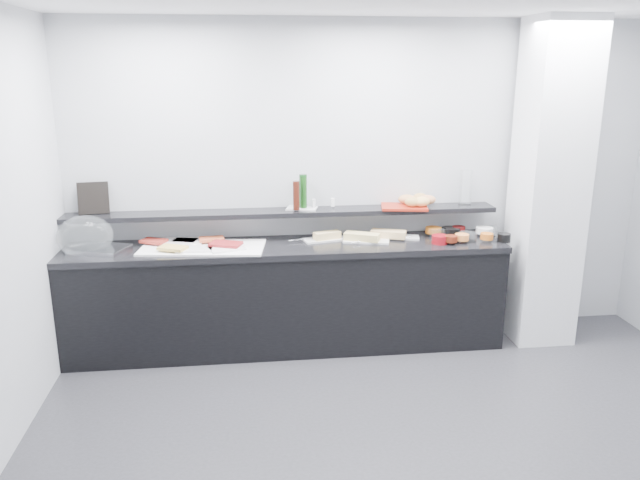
{
  "coord_description": "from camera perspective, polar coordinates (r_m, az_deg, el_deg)",
  "views": [
    {
      "loc": [
        -1.01,
        -3.22,
        2.31
      ],
      "look_at": [
        -0.45,
        1.45,
        1.0
      ],
      "focal_mm": 35.0,
      "sensor_mm": 36.0,
      "label": 1
    }
  ],
  "objects": [
    {
      "name": "fill_glass_cream",
      "position": [
        5.56,
        14.8,
        0.87
      ],
      "size": [
        0.15,
        0.15,
        0.05
      ],
      "primitive_type": "cylinder",
      "rotation": [
        0.0,
        0.0,
        -0.01
      ],
      "color": "white",
      "rests_on": "bowl_glass_cream"
    },
    {
      "name": "platter_salmon",
      "position": [
        5.27,
        -11.83,
        -0.03
      ],
      "size": [
        0.3,
        0.24,
        0.01
      ],
      "primitive_type": "cube",
      "rotation": [
        0.0,
        0.0,
        -0.28
      ],
      "color": "white",
      "rests_on": "linen_runner"
    },
    {
      "name": "print_art",
      "position": [
        5.42,
        -19.67,
        3.71
      ],
      "size": [
        0.16,
        0.1,
        0.22
      ],
      "primitive_type": "cube",
      "rotation": [
        -0.21,
        0.0,
        0.38
      ],
      "color": "beige",
      "rests_on": "framed_print"
    },
    {
      "name": "bottle_brown",
      "position": [
        5.16,
        -2.19,
        4.08
      ],
      "size": [
        0.06,
        0.06,
        0.24
      ],
      "primitive_type": "cylinder",
      "rotation": [
        0.0,
        0.0,
        -0.05
      ],
      "color": "#3B130A",
      "rests_on": "condiment_tray"
    },
    {
      "name": "fill_glass_fruit",
      "position": [
        5.47,
        10.32,
        0.9
      ],
      "size": [
        0.18,
        0.18,
        0.05
      ],
      "primitive_type": "cylinder",
      "rotation": [
        0.0,
        0.0,
        -0.43
      ],
      "color": "orange",
      "rests_on": "bowl_glass_fruit"
    },
    {
      "name": "fill_red_jam",
      "position": [
        5.22,
        11.88,
        0.11
      ],
      "size": [
        0.11,
        0.11,
        0.05
      ],
      "primitive_type": "cylinder",
      "rotation": [
        0.0,
        0.0,
        -0.1
      ],
      "color": "#52190B",
      "rests_on": "bowl_red_jam"
    },
    {
      "name": "cloche_dome",
      "position": [
        5.22,
        -20.69,
        0.29
      ],
      "size": [
        0.49,
        0.39,
        0.34
      ],
      "primitive_type": "ellipsoid",
      "rotation": [
        0.0,
        0.0,
        0.29
      ],
      "color": "white",
      "rests_on": "cloche_base"
    },
    {
      "name": "bowl_glass_cream",
      "position": [
        5.58,
        15.23,
        0.76
      ],
      "size": [
        0.19,
        0.19,
        0.07
      ],
      "primitive_type": "cylinder",
      "rotation": [
        0.0,
        0.0,
        -0.16
      ],
      "color": "silver",
      "rests_on": "counter_top"
    },
    {
      "name": "sandwich_food_mid",
      "position": [
        5.2,
        3.86,
        0.31
      ],
      "size": [
        0.31,
        0.22,
        0.06
      ],
      "primitive_type": "cube",
      "rotation": [
        0.0,
        0.0,
        -0.43
      ],
      "color": "#D6BF70",
      "rests_on": "sandwich_plate_mid"
    },
    {
      "name": "tongs_right",
      "position": [
        5.3,
        7.57,
        0.21
      ],
      "size": [
        0.16,
        0.05,
        0.01
      ],
      "primitive_type": "cylinder",
      "rotation": [
        0.0,
        1.57,
        0.27
      ],
      "color": "silver",
      "rests_on": "sandwich_plate_right"
    },
    {
      "name": "bread_roll_midw",
      "position": [
        5.41,
        7.95,
        3.71
      ],
      "size": [
        0.17,
        0.12,
        0.08
      ],
      "primitive_type": "ellipsoid",
      "rotation": [
        0.0,
        0.0,
        -0.21
      ],
      "color": "#C4824A",
      "rests_on": "bread_tray"
    },
    {
      "name": "bread_roll_se",
      "position": [
        5.34,
        9.3,
        3.51
      ],
      "size": [
        0.14,
        0.12,
        0.08
      ],
      "primitive_type": "ellipsoid",
      "rotation": [
        0.0,
        0.0,
        -0.38
      ],
      "color": "#D8A752",
      "rests_on": "bread_tray"
    },
    {
      "name": "carafe",
      "position": [
        5.55,
        13.18,
        4.68
      ],
      "size": [
        0.14,
        0.14,
        0.3
      ],
      "primitive_type": "cylinder",
      "rotation": [
        0.0,
        0.0,
        0.29
      ],
      "color": "white",
      "rests_on": "wall_shelf"
    },
    {
      "name": "platter_cheese",
      "position": [
        5.01,
        -11.39,
        -0.81
      ],
      "size": [
        0.28,
        0.19,
        0.01
      ],
      "primitive_type": "cube",
      "rotation": [
        0.0,
        0.0,
        -0.03
      ],
      "color": "white",
      "rests_on": "linen_runner"
    },
    {
      "name": "shaker_salt",
      "position": [
        5.31,
        1.17,
        3.46
      ],
      "size": [
        0.04,
        0.04,
        0.07
      ],
      "primitive_type": "cylinder",
      "rotation": [
        0.0,
        0.0,
        0.19
      ],
      "color": "white",
      "rests_on": "condiment_tray"
    },
    {
      "name": "bottle_hot",
      "position": [
        5.23,
        -1.56,
        3.91
      ],
      "size": [
        0.05,
        0.05,
        0.18
      ],
      "primitive_type": "cylinder",
      "rotation": [
        0.0,
        0.0,
        -0.24
      ],
      "color": "#9F0B0D",
      "rests_on": "condiment_tray"
    },
    {
      "name": "column",
      "position": [
        5.56,
        20.18,
        4.68
      ],
      "size": [
        0.5,
        0.5,
        2.7
      ],
      "primitive_type": "cube",
      "color": "silver",
      "rests_on": "ground"
    },
    {
      "name": "food_salmon",
      "position": [
        5.2,
        -9.88,
        0.09
      ],
      "size": [
        0.21,
        0.15,
        0.02
      ],
      "primitive_type": "cube",
      "rotation": [
        0.0,
        0.0,
        0.11
      ],
      "color": "#D14F2A",
      "rests_on": "platter_salmon"
    },
    {
      "name": "platter_meat_b",
      "position": [
        4.98,
        -8.53,
        -0.77
      ],
      "size": [
        0.31,
        0.26,
        0.01
      ],
      "primitive_type": "cube",
      "rotation": [
        0.0,
        0.0,
        0.33
      ],
      "color": "white",
      "rests_on": "linen_runner"
    },
    {
      "name": "buffet_cabinet",
      "position": [
        5.27,
        -3.04,
        -5.39
      ],
      "size": [
        3.6,
        0.6,
        0.85
      ],
      "primitive_type": "cube",
      "color": "black",
      "rests_on": "ground"
    },
    {
      "name": "bottle_green_b",
      "position": [
        5.25,
        -1.55,
        4.51
      ],
      "size": [
        0.08,
        0.08,
        0.28
      ],
      "primitive_type": "cylinder",
      "rotation": [
        0.0,
        0.0,
        0.29
      ],
      "color": "#0F3912",
      "rests_on": "condiment_tray"
    },
    {
      "name": "counter_top",
      "position": [
        5.13,
        -3.11,
        -0.69
      ],
      "size": [
        3.62,
        0.62,
        0.05
      ],
      "primitive_type": "cube",
      "color": "black",
      "rests_on": "buffet_cabinet"
    },
    {
      "name": "sandwich_food_left",
      "position": [
        5.22,
        0.65,
        0.43
      ],
      "size": [
        0.24,
        0.15,
        0.06
      ],
      "primitive_type": "cube",
      "rotation": [
        0.0,
        0.0,
        0.31
      ],
      "color": "#E9C57A",
      "rests_on": "sandwich_plate_left"
    },
    {
      "name": "sandwich_plate_mid",
      "position": [
        5.22,
        4.25,
        -0.07
      ],
      "size": [
        0.41,
        0.25,
        0.01
      ],
      "primitive_type": "cube",
      "rotation": [
        0.0,
        0.0,
        -0.24
      ],
      "color": "silver",
      "rests_on": "counter_top"
    },
    {
      "name": "tongs_mid",
      "position": [
        5.14,
        3.62,
        -0.14
      ],
      "size": [
        0.15,
        0.07,
        0.01
      ],
      "primitive_type": "cylinder",
      "rotation": [
        0.0,
        1.57,
        0.38
      ],
      "color": "silver",
      "rests_on": "sandwich_plate_mid"
    },
    {
      "name": "bread_roll_n",
      "position": [
        5.49,
        9.12,
        3.84
      ],
      "size": [
        0.14,
        0.1,
        0.08
      ],
      "primitive_type": "ellipsoid",
      "rotation": [
        0.0,
        0.0,
        0.11
      ],
      "color": "#AF8242",
      "rests_on": "bread_tray"
    },
    {
      "name": "linen_runner",
      "position": [
        5.1,
        -10.67,
        -0.67
      ],
      "size": [
        1.03,
        0.58,
        0.01
      ],
      "primitive_type": "cube",
      "rotation": [
        0.0,
        0.0,
        -0.13
      ],
      "color": "white",
      "rests_on": "counter_top"
    },
    {
      "name": "condiment_tray",
      "position": [
        5.26,
        -1.67,
        2.91
      ],
      "size": [
        0.28,
        0.21,
        0.01
      ],
      "primitive_type": "cube",
      "rotation": [
        0.0,
        0.0,
        -0.26
      ],
      "color": "silver",
      "rests_on": "wall_shelf"
    },
    {
      "name": "tongs_left",
      "position": [
        5.19,
        -2.09,
        0.01
      ],
      "size": [
        0.15,
        0.06,
        0.01
      ],
      "primitive_type": "cylinder",
      "rotation": [
        0.0,
        1.57,
        0.32
      ],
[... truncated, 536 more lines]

